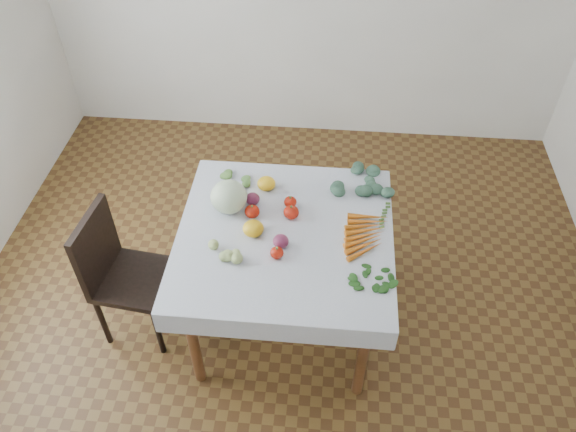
{
  "coord_description": "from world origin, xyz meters",
  "views": [
    {
      "loc": [
        0.2,
        -2.01,
        2.88
      ],
      "look_at": [
        0.01,
        0.07,
        0.82
      ],
      "focal_mm": 35.0,
      "sensor_mm": 36.0,
      "label": 1
    }
  ],
  "objects_px": {
    "chair": "(118,268)",
    "carrot_bunch": "(366,233)",
    "cabbage": "(229,197)",
    "heirloom_back": "(266,183)",
    "table": "(285,247)"
  },
  "relations": [
    {
      "from": "table",
      "to": "cabbage",
      "type": "height_order",
      "value": "cabbage"
    },
    {
      "from": "heirloom_back",
      "to": "carrot_bunch",
      "type": "relative_size",
      "value": 0.3
    },
    {
      "from": "cabbage",
      "to": "carrot_bunch",
      "type": "relative_size",
      "value": 0.57
    },
    {
      "from": "heirloom_back",
      "to": "carrot_bunch",
      "type": "xyz_separation_m",
      "value": [
        0.56,
        -0.32,
        -0.02
      ]
    },
    {
      "from": "table",
      "to": "heirloom_back",
      "type": "relative_size",
      "value": 9.64
    },
    {
      "from": "chair",
      "to": "table",
      "type": "bearing_deg",
      "value": 6.2
    },
    {
      "from": "heirloom_back",
      "to": "carrot_bunch",
      "type": "height_order",
      "value": "heirloom_back"
    },
    {
      "from": "table",
      "to": "heirloom_back",
      "type": "bearing_deg",
      "value": 111.72
    },
    {
      "from": "table",
      "to": "cabbage",
      "type": "relative_size",
      "value": 5.06
    },
    {
      "from": "carrot_bunch",
      "to": "chair",
      "type": "bearing_deg",
      "value": -174.62
    },
    {
      "from": "chair",
      "to": "carrot_bunch",
      "type": "distance_m",
      "value": 1.37
    },
    {
      "from": "cabbage",
      "to": "heirloom_back",
      "type": "bearing_deg",
      "value": 45.8
    },
    {
      "from": "cabbage",
      "to": "heirloom_back",
      "type": "relative_size",
      "value": 1.91
    },
    {
      "from": "cabbage",
      "to": "heirloom_back",
      "type": "distance_m",
      "value": 0.26
    },
    {
      "from": "carrot_bunch",
      "to": "table",
      "type": "bearing_deg",
      "value": -176.43
    }
  ]
}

